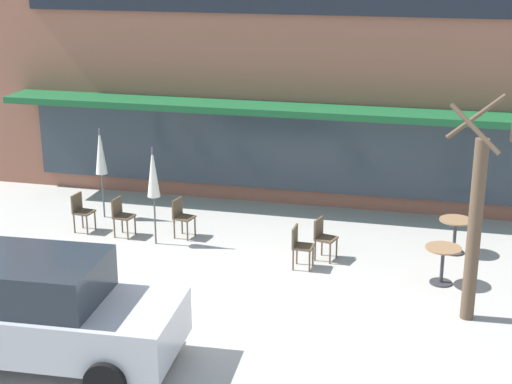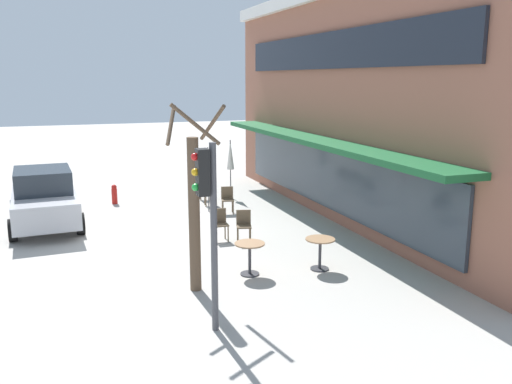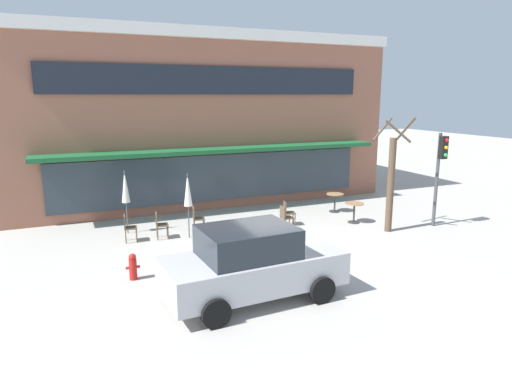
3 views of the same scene
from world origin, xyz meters
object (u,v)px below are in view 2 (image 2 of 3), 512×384
at_px(cafe_table_streetside, 320,249).
at_px(cafe_chair_3, 210,191).
at_px(cafe_chair_1, 227,198).
at_px(cafe_chair_2, 244,224).
at_px(traffic_light_pole, 208,207).
at_px(cafe_chair_4, 204,185).
at_px(patio_umbrella_cream_folded, 208,164).
at_px(street_tree, 194,206).
at_px(cafe_chair_0, 220,222).
at_px(cafe_table_near_wall, 250,253).
at_px(patio_umbrella_green_folded, 230,155).
at_px(parked_sedan, 44,198).
at_px(fire_hydrant, 114,194).

height_order(cafe_table_streetside, cafe_chair_3, cafe_chair_3).
distance_m(cafe_table_streetside, cafe_chair_1, 6.00).
xyz_separation_m(cafe_chair_2, cafe_chair_3, (-4.64, 0.27, 0.00)).
bearing_deg(traffic_light_pole, cafe_chair_4, 166.08).
height_order(patio_umbrella_cream_folded, cafe_chair_4, patio_umbrella_cream_folded).
distance_m(street_tree, traffic_light_pole, 2.02).
distance_m(cafe_chair_0, cafe_chair_3, 4.33).
xyz_separation_m(patio_umbrella_cream_folded, cafe_chair_1, (0.43, 0.54, -1.10)).
bearing_deg(cafe_table_near_wall, patio_umbrella_cream_folded, 173.85).
bearing_deg(patio_umbrella_cream_folded, cafe_table_streetside, 8.97).
xyz_separation_m(patio_umbrella_green_folded, cafe_chair_3, (0.91, -1.06, -1.10)).
bearing_deg(parked_sedan, cafe_chair_2, 55.21).
relative_size(cafe_table_near_wall, patio_umbrella_green_folded, 0.35).
bearing_deg(street_tree, patio_umbrella_green_folded, 158.17).
relative_size(patio_umbrella_green_folded, parked_sedan, 0.51).
relative_size(patio_umbrella_cream_folded, cafe_chair_4, 2.47).
xyz_separation_m(cafe_table_streetside, parked_sedan, (-6.29, -6.19, 0.36)).
xyz_separation_m(street_tree, traffic_light_pole, (1.96, -0.21, 0.45)).
xyz_separation_m(cafe_table_streetside, cafe_chair_3, (-7.32, -0.73, 0.01)).
relative_size(cafe_chair_0, parked_sedan, 0.21).
bearing_deg(cafe_chair_3, cafe_chair_4, 176.29).
height_order(cafe_chair_2, parked_sedan, parked_sedan).
bearing_deg(patio_umbrella_cream_folded, traffic_light_pole, -14.74).
distance_m(cafe_chair_2, cafe_chair_4, 5.66).
distance_m(parked_sedan, traffic_light_pole, 9.09).
bearing_deg(cafe_chair_3, parked_sedan, -79.30).
xyz_separation_m(patio_umbrella_green_folded, cafe_chair_2, (5.55, -1.33, -1.10)).
bearing_deg(patio_umbrella_cream_folded, cafe_chair_2, 0.16).
height_order(cafe_chair_1, cafe_chair_3, same).
bearing_deg(street_tree, parked_sedan, -154.44).
bearing_deg(street_tree, cafe_table_near_wall, 108.98).
height_order(patio_umbrella_cream_folded, cafe_chair_2, patio_umbrella_cream_folded).
relative_size(cafe_chair_0, cafe_chair_1, 1.00).
bearing_deg(cafe_chair_0, fire_hydrant, -157.34).
height_order(cafe_table_streetside, fire_hydrant, cafe_table_streetside).
bearing_deg(cafe_table_near_wall, street_tree, -71.02).
xyz_separation_m(cafe_chair_2, fire_hydrant, (-6.00, -2.91, -0.17)).
xyz_separation_m(cafe_table_near_wall, fire_hydrant, (-8.45, -2.24, -0.16)).
xyz_separation_m(cafe_table_streetside, patio_umbrella_green_folded, (-8.23, 0.33, 1.11)).
xyz_separation_m(cafe_table_streetside, cafe_chair_2, (-2.69, -1.00, 0.01)).
xyz_separation_m(parked_sedan, traffic_light_pole, (8.50, 2.91, 1.42)).
height_order(cafe_chair_2, fire_hydrant, cafe_chair_2).
relative_size(cafe_chair_1, cafe_chair_4, 1.00).
bearing_deg(street_tree, cafe_chair_1, 157.41).
relative_size(cafe_chair_3, parked_sedan, 0.21).
height_order(cafe_table_streetside, street_tree, street_tree).
bearing_deg(traffic_light_pole, cafe_chair_2, 155.04).
bearing_deg(street_tree, cafe_chair_3, 162.87).
height_order(cafe_chair_3, street_tree, street_tree).
distance_m(cafe_table_near_wall, parked_sedan, 7.56).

